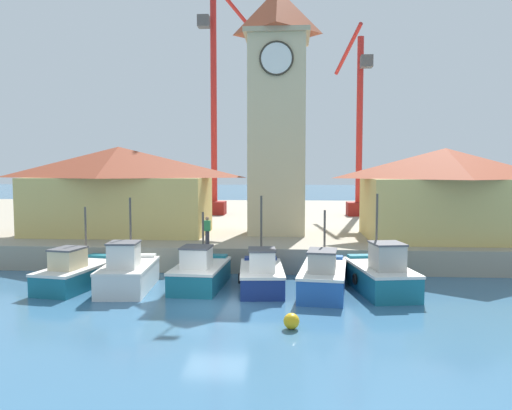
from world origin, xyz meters
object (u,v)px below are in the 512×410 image
fishing_boat_left_inner (200,272)px  fishing_boat_mid_right (381,275)px  warehouse_right (444,193)px  port_crane_near (359,148)px  fishing_boat_center (323,277)px  port_crane_far (215,127)px  dock_worker_near_tower (207,231)px  fishing_boat_mid_left (261,275)px  clock_tower (277,107)px  mooring_buoy (291,321)px  fishing_boat_far_left (78,273)px  fishing_boat_left_outer (128,273)px  warehouse_left (119,189)px

fishing_boat_left_inner → fishing_boat_mid_right: (8.25, -0.32, 0.09)m
warehouse_right → port_crane_near: size_ratio=0.56×
fishing_boat_left_inner → port_crane_near: bearing=65.5°
fishing_boat_left_inner → fishing_boat_center: bearing=-6.2°
fishing_boat_mid_right → port_crane_far: size_ratio=0.24×
port_crane_far → dock_worker_near_tower: bearing=-82.6°
fishing_boat_mid_left → clock_tower: bearing=87.6°
fishing_boat_center → fishing_boat_left_inner: bearing=173.8°
fishing_boat_center → clock_tower: bearing=103.1°
port_crane_near → mooring_buoy: 29.57m
fishing_boat_far_left → port_crane_far: (3.00, 22.79, 8.63)m
warehouse_right → dock_worker_near_tower: (-13.62, -3.95, -1.92)m
fishing_boat_left_outer → warehouse_left: (-3.58, 9.18, 3.42)m
fishing_boat_left_outer → fishing_boat_center: size_ratio=0.85×
fishing_boat_center → warehouse_left: 15.78m
fishing_boat_far_left → mooring_buoy: 11.39m
clock_tower → port_crane_far: bearing=115.0°
fishing_boat_center → clock_tower: (-2.38, 10.20, 8.76)m
fishing_boat_mid_right → dock_worker_near_tower: (-8.54, 4.03, 1.40)m
clock_tower → warehouse_right: clock_tower is taller
fishing_boat_left_outer → clock_tower: 14.98m
fishing_boat_left_inner → warehouse_left: size_ratio=0.39×
clock_tower → fishing_boat_mid_right: bearing=-63.4°
mooring_buoy → fishing_boat_far_left: bearing=151.2°
fishing_boat_left_outer → fishing_boat_mid_left: fishing_boat_mid_left is taller
fishing_boat_far_left → warehouse_left: 9.51m
fishing_boat_mid_right → clock_tower: 14.08m
fishing_boat_mid_left → warehouse_left: 13.42m
clock_tower → dock_worker_near_tower: 10.03m
fishing_boat_left_outer → fishing_boat_mid_right: 11.46m
fishing_boat_mid_left → fishing_boat_far_left: bearing=-179.1°
fishing_boat_mid_right → warehouse_right: 10.02m
warehouse_left → mooring_buoy: (11.03, -14.25, -3.92)m
fishing_boat_center → fishing_boat_mid_left: bearing=171.4°
fishing_boat_center → fishing_boat_mid_right: fishing_boat_mid_right is taller
fishing_boat_far_left → clock_tower: (9.00, 9.90, 8.81)m
fishing_boat_left_inner → fishing_boat_center: 5.70m
fishing_boat_left_inner → port_crane_near: port_crane_near is taller
fishing_boat_center → mooring_buoy: bearing=-105.2°
fishing_boat_far_left → warehouse_left: (-1.06, 8.76, 3.53)m
fishing_boat_mid_left → dock_worker_near_tower: fishing_boat_mid_left is taller
fishing_boat_mid_left → fishing_boat_center: fishing_boat_mid_left is taller
clock_tower → mooring_buoy: bearing=-86.4°
fishing_boat_left_outer → dock_worker_near_tower: (2.91, 4.45, 1.40)m
port_crane_far → dock_worker_near_tower: size_ratio=12.86×
fishing_boat_left_inner → port_crane_near: (10.17, 22.30, 6.64)m
fishing_boat_left_outer → fishing_boat_left_inner: bearing=13.1°
fishing_boat_left_inner → warehouse_left: (-6.78, 8.44, 3.51)m
fishing_boat_left_inner → fishing_boat_mid_right: 8.26m
fishing_boat_left_inner → fishing_boat_mid_left: bearing=-3.8°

